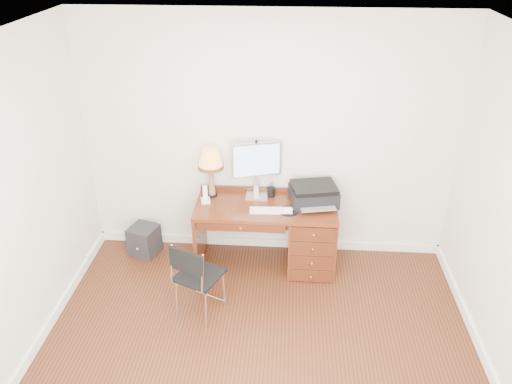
# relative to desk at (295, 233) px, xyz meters

# --- Properties ---
(ground) EXTENTS (4.00, 4.00, 0.00)m
(ground) POSITION_rel_desk_xyz_m (-0.32, -1.40, -0.41)
(ground) COLOR #38190C
(ground) RESTS_ON ground
(room_shell) EXTENTS (4.00, 4.00, 4.00)m
(room_shell) POSITION_rel_desk_xyz_m (-0.32, -0.77, -0.36)
(room_shell) COLOR silver
(room_shell) RESTS_ON ground
(desk) EXTENTS (1.50, 0.67, 0.75)m
(desk) POSITION_rel_desk_xyz_m (0.00, 0.00, 0.00)
(desk) COLOR #612814
(desk) RESTS_ON ground
(monitor) EXTENTS (0.53, 0.25, 0.62)m
(monitor) POSITION_rel_desk_xyz_m (-0.43, 0.22, 0.73)
(monitor) COLOR silver
(monitor) RESTS_ON desk
(keyboard) EXTENTS (0.45, 0.15, 0.02)m
(keyboard) POSITION_rel_desk_xyz_m (-0.27, -0.12, 0.35)
(keyboard) COLOR white
(keyboard) RESTS_ON desk
(mouse_pad) EXTENTS (0.22, 0.22, 0.04)m
(mouse_pad) POSITION_rel_desk_xyz_m (-0.08, -0.11, 0.35)
(mouse_pad) COLOR black
(mouse_pad) RESTS_ON desk
(printer) EXTENTS (0.55, 0.47, 0.21)m
(printer) POSITION_rel_desk_xyz_m (0.18, 0.09, 0.44)
(printer) COLOR black
(printer) RESTS_ON desk
(leg_lamp) EXTENTS (0.28, 0.28, 0.56)m
(leg_lamp) POSITION_rel_desk_xyz_m (-0.92, 0.17, 0.75)
(leg_lamp) COLOR black
(leg_lamp) RESTS_ON desk
(phone) EXTENTS (0.11, 0.11, 0.20)m
(phone) POSITION_rel_desk_xyz_m (-0.97, 0.02, 0.40)
(phone) COLOR white
(phone) RESTS_ON desk
(pen_cup) EXTENTS (0.09, 0.09, 0.11)m
(pen_cup) POSITION_rel_desk_xyz_m (-0.28, 0.20, 0.39)
(pen_cup) COLOR black
(pen_cup) RESTS_ON desk
(chair) EXTENTS (0.52, 0.53, 0.83)m
(chair) POSITION_rel_desk_xyz_m (-0.91, -0.90, 0.09)
(chair) COLOR black
(chair) RESTS_ON ground
(equipment_box) EXTENTS (0.37, 0.37, 0.34)m
(equipment_box) POSITION_rel_desk_xyz_m (-1.73, 0.10, -0.24)
(equipment_box) COLOR black
(equipment_box) RESTS_ON ground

